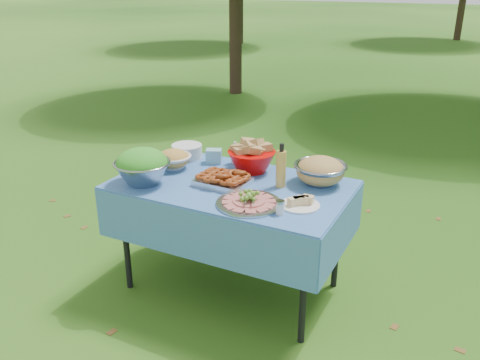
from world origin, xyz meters
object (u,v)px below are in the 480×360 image
plate_stack (187,151)px  pasta_bowl_steel (320,170)px  oil_bottle (281,165)px  picnic_table (232,237)px  bread_bowl (252,156)px  salad_bowl (142,166)px  charcuterie_platter (249,198)px

plate_stack → pasta_bowl_steel: pasta_bowl_steel is taller
plate_stack → oil_bottle: oil_bottle is taller
picnic_table → oil_bottle: size_ratio=5.24×
bread_bowl → oil_bottle: (0.28, -0.16, 0.03)m
pasta_bowl_steel → oil_bottle: (-0.20, -0.16, 0.05)m
picnic_table → oil_bottle: 0.61m
salad_bowl → charcuterie_platter: 0.74m
picnic_table → pasta_bowl_steel: (0.50, 0.26, 0.47)m
bread_bowl → charcuterie_platter: bread_bowl is taller
oil_bottle → plate_stack: bearing=166.4°
pasta_bowl_steel → charcuterie_platter: 0.55m
oil_bottle → charcuterie_platter: bearing=-100.3°
picnic_table → bread_bowl: bread_bowl is taller
oil_bottle → salad_bowl: bearing=-156.7°
plate_stack → charcuterie_platter: bearing=-35.0°
picnic_table → salad_bowl: bearing=-153.9°
picnic_table → plate_stack: size_ratio=6.72×
salad_bowl → bread_bowl: 0.72m
salad_bowl → plate_stack: 0.54m
bread_bowl → salad_bowl: bearing=-135.6°
salad_bowl → plate_stack: salad_bowl is taller
plate_stack → picnic_table: bearing=-29.7°
salad_bowl → oil_bottle: 0.86m
salad_bowl → pasta_bowl_steel: salad_bowl is taller
plate_stack → charcuterie_platter: plate_stack is taller
bread_bowl → pasta_bowl_steel: bearing=-0.6°
charcuterie_platter → plate_stack: bearing=145.0°
picnic_table → bread_bowl: (0.02, 0.26, 0.49)m
plate_stack → pasta_bowl_steel: 1.01m
salad_bowl → pasta_bowl_steel: 1.11m
picnic_table → oil_bottle: oil_bottle is taller
pasta_bowl_steel → charcuterie_platter: bearing=-118.2°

